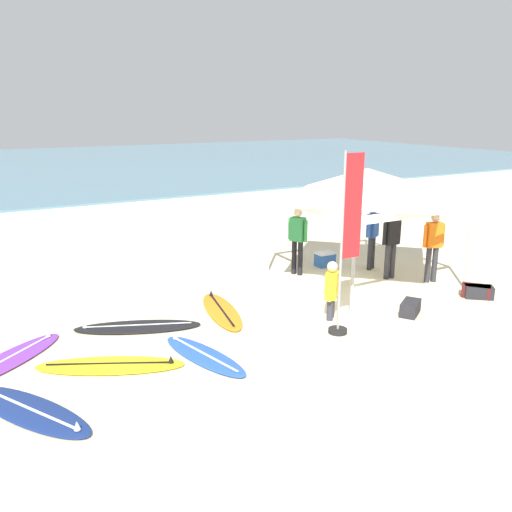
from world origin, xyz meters
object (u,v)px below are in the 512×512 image
(surfboard_blue, at_px, (204,355))
(gear_bag_near_tent, at_px, (410,308))
(person_yellow, at_px, (332,288))
(cooler_box, at_px, (325,259))
(person_orange, at_px, (433,243))
(surfboard_black, at_px, (137,327))
(person_blue, at_px, (372,232))
(person_green, at_px, (298,237))
(surfboard_navy, at_px, (30,411))
(person_black, at_px, (391,240))
(surfboard_purple, at_px, (8,360))
(canopy_tent, at_px, (367,183))
(surfboard_orange, at_px, (222,311))
(surfboard_yellow, at_px, (111,365))
(banner_flag, at_px, (346,252))
(gear_bag_by_pole, at_px, (479,292))
(gear_bag_on_sand, at_px, (476,291))

(surfboard_blue, height_order, gear_bag_near_tent, gear_bag_near_tent)
(person_yellow, height_order, cooler_box, person_yellow)
(person_orange, distance_m, gear_bag_near_tent, 2.53)
(person_orange, bearing_deg, surfboard_black, 174.51)
(person_blue, height_order, person_green, same)
(person_green, bearing_deg, person_yellow, -110.31)
(surfboard_navy, relative_size, person_orange, 1.39)
(surfboard_navy, xyz_separation_m, person_blue, (8.75, 3.02, 0.95))
(person_black, height_order, person_yellow, person_black)
(person_black, bearing_deg, surfboard_purple, -177.80)
(person_orange, bearing_deg, gear_bag_near_tent, -146.06)
(canopy_tent, height_order, gear_bag_near_tent, canopy_tent)
(cooler_box, bearing_deg, surfboard_orange, -156.42)
(surfboard_orange, distance_m, surfboard_navy, 4.50)
(person_green, relative_size, cooler_box, 3.42)
(surfboard_yellow, bearing_deg, surfboard_orange, 26.46)
(person_green, bearing_deg, banner_flag, -109.66)
(surfboard_black, height_order, person_yellow, person_yellow)
(banner_flag, bearing_deg, surfboard_orange, 128.38)
(surfboard_orange, height_order, surfboard_blue, same)
(canopy_tent, relative_size, gear_bag_near_tent, 5.85)
(surfboard_purple, relative_size, surfboard_navy, 0.92)
(surfboard_blue, relative_size, person_black, 1.25)
(canopy_tent, bearing_deg, surfboard_purple, -175.98)
(surfboard_navy, bearing_deg, gear_bag_by_pole, 0.79)
(gear_bag_by_pole, relative_size, gear_bag_on_sand, 1.00)
(surfboard_black, height_order, gear_bag_by_pole, gear_bag_by_pole)
(surfboard_black, bearing_deg, gear_bag_by_pole, -15.77)
(gear_bag_by_pole, bearing_deg, gear_bag_near_tent, 179.65)
(surfboard_black, height_order, person_black, person_black)
(banner_flag, xyz_separation_m, gear_bag_near_tent, (1.76, 0.02, -1.43))
(surfboard_black, height_order, surfboard_purple, same)
(surfboard_orange, bearing_deg, person_yellow, -37.56)
(surfboard_purple, bearing_deg, surfboard_orange, 3.95)
(person_yellow, bearing_deg, surfboard_purple, 169.51)
(person_blue, relative_size, person_yellow, 1.43)
(surfboard_blue, distance_m, person_black, 6.14)
(surfboard_blue, bearing_deg, canopy_tent, 21.38)
(surfboard_yellow, xyz_separation_m, surfboard_orange, (2.64, 1.31, 0.00))
(surfboard_blue, height_order, banner_flag, banner_flag)
(canopy_tent, xyz_separation_m, surfboard_purple, (-8.05, -0.57, -2.35))
(surfboard_navy, bearing_deg, person_yellow, 7.50)
(person_green, bearing_deg, canopy_tent, -45.49)
(surfboard_navy, xyz_separation_m, gear_bag_near_tent, (7.32, 0.14, 0.10))
(person_orange, relative_size, person_yellow, 1.43)
(gear_bag_near_tent, bearing_deg, surfboard_navy, -178.90)
(surfboard_blue, bearing_deg, person_blue, 23.80)
(surfboard_navy, relative_size, person_black, 1.39)
(person_blue, bearing_deg, surfboard_purple, -172.42)
(surfboard_orange, xyz_separation_m, person_black, (4.65, 0.05, 0.95))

